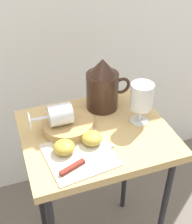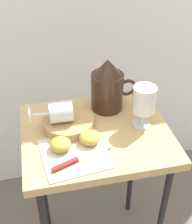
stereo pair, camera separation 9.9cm
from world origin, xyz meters
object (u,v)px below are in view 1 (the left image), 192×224
(basket_tray, at_px, (68,125))
(pitcher, at_px, (103,89))
(apple_half_right, at_px, (92,138))
(table, at_px, (96,149))
(knife, at_px, (80,163))
(wine_glass_upright, at_px, (141,98))
(wine_glass_tipped_near, at_px, (58,115))
(apple_half_left, at_px, (64,147))

(basket_tray, distance_m, pitcher, 0.19)
(apple_half_right, bearing_deg, table, 58.52)
(basket_tray, bearing_deg, pitcher, 28.69)
(apple_half_right, distance_m, knife, 0.10)
(table, relative_size, pitcher, 3.58)
(table, xyz_separation_m, wine_glass_upright, (0.16, 0.00, 0.18))
(basket_tray, height_order, wine_glass_upright, wine_glass_upright)
(apple_half_right, bearing_deg, wine_glass_tipped_near, 131.81)
(pitcher, bearing_deg, basket_tray, -151.31)
(pitcher, bearing_deg, wine_glass_tipped_near, -154.08)
(basket_tray, height_order, wine_glass_tipped_near, wine_glass_tipped_near)
(wine_glass_upright, distance_m, wine_glass_tipped_near, 0.28)
(wine_glass_tipped_near, xyz_separation_m, apple_half_right, (0.08, -0.09, -0.05))
(wine_glass_tipped_near, xyz_separation_m, knife, (0.02, -0.17, -0.06))
(basket_tray, distance_m, apple_half_right, 0.11)
(apple_half_right, bearing_deg, pitcher, 60.39)
(basket_tray, relative_size, pitcher, 0.88)
(basket_tray, relative_size, apple_half_left, 2.59)
(wine_glass_upright, height_order, knife, wine_glass_upright)
(table, relative_size, wine_glass_upright, 4.68)
(pitcher, relative_size, knife, 1.00)
(table, xyz_separation_m, apple_half_left, (-0.13, -0.07, 0.11))
(apple_half_left, bearing_deg, pitcher, 44.51)
(wine_glass_upright, distance_m, apple_half_right, 0.22)
(table, height_order, basket_tray, basket_tray)
(table, bearing_deg, wine_glass_upright, 1.47)
(pitcher, height_order, wine_glass_upright, pitcher)
(basket_tray, bearing_deg, table, -25.61)
(wine_glass_upright, height_order, apple_half_left, wine_glass_upright)
(basket_tray, height_order, knife, basket_tray)
(wine_glass_upright, bearing_deg, apple_half_right, -163.18)
(table, distance_m, wine_glass_upright, 0.24)
(wine_glass_upright, xyz_separation_m, wine_glass_tipped_near, (-0.28, 0.03, -0.03))
(wine_glass_upright, relative_size, apple_half_left, 2.24)
(pitcher, height_order, wine_glass_tipped_near, pitcher)
(wine_glass_tipped_near, bearing_deg, table, -17.88)
(wine_glass_tipped_near, xyz_separation_m, apple_half_left, (-0.01, -0.10, -0.05))
(wine_glass_tipped_near, distance_m, knife, 0.18)
(basket_tray, distance_m, apple_half_left, 0.12)
(table, bearing_deg, basket_tray, 154.39)
(pitcher, bearing_deg, apple_half_right, -119.61)
(pitcher, bearing_deg, knife, -122.42)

